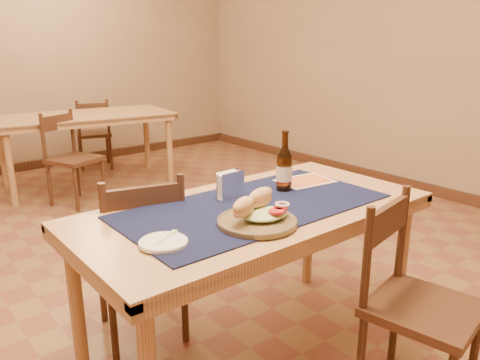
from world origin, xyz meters
TOP-DOWN VIEW (x-y plane):
  - room at (0.00, 0.00)m, footprint 6.04×7.04m
  - main_table at (0.00, -0.80)m, footprint 1.60×0.80m
  - placemat at (0.00, -0.80)m, footprint 1.20×0.60m
  - baseboard at (0.00, 0.00)m, footprint 6.00×7.00m
  - back_table at (0.48, 2.43)m, footprint 1.81×1.08m
  - chair_main_far at (-0.35, -0.35)m, footprint 0.50×0.50m
  - chair_main_near at (0.31, -1.43)m, footprint 0.47×0.47m
  - chair_back_near at (0.14, 1.94)m, footprint 0.52×0.52m
  - chair_back_far at (0.80, 3.04)m, footprint 0.48×0.48m
  - sandwich_plate at (-0.13, -0.97)m, footprint 0.32×0.32m
  - side_plate at (-0.53, -0.91)m, footprint 0.18×0.18m
  - fork at (-0.49, -0.89)m, footprint 0.13×0.08m
  - beer_bottle at (0.26, -0.72)m, footprint 0.08×0.08m
  - napkin_holder at (-0.01, -0.65)m, footprint 0.14×0.06m
  - menu_card at (0.45, -0.68)m, footprint 0.30×0.24m

SIDE VIEW (x-z plane):
  - baseboard at x=0.00m, z-range 0.00..0.10m
  - chair_back_far at x=0.80m, z-range 0.02..0.85m
  - chair_back_near at x=0.14m, z-range 0.02..0.87m
  - chair_main_near at x=0.31m, z-range 0.02..0.88m
  - chair_main_far at x=-0.35m, z-range 0.02..0.90m
  - main_table at x=0.00m, z-range 0.29..1.04m
  - back_table at x=0.48m, z-range 0.29..1.04m
  - placemat at x=0.00m, z-range 0.75..0.76m
  - menu_card at x=0.45m, z-range 0.76..0.76m
  - side_plate at x=-0.53m, z-range 0.76..0.77m
  - fork at x=-0.49m, z-range 0.77..0.77m
  - sandwich_plate at x=-0.13m, z-range 0.73..0.85m
  - napkin_holder at x=-0.01m, z-range 0.75..0.88m
  - beer_bottle at x=0.26m, z-range 0.72..1.01m
  - room at x=0.00m, z-range -0.02..2.82m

